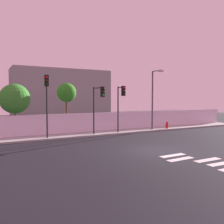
# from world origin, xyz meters

# --- Properties ---
(ground_plane) EXTENTS (80.00, 80.00, 0.00)m
(ground_plane) POSITION_xyz_m (0.00, 0.00, 0.00)
(ground_plane) COLOR black
(sidewalk) EXTENTS (36.00, 2.40, 0.15)m
(sidewalk) POSITION_xyz_m (0.00, 8.20, 0.07)
(sidewalk) COLOR #989898
(sidewalk) RESTS_ON ground
(perimeter_wall) EXTENTS (36.00, 0.18, 1.80)m
(perimeter_wall) POSITION_xyz_m (0.00, 9.49, 1.05)
(perimeter_wall) COLOR silver
(perimeter_wall) RESTS_ON sidewalk
(crosswalk_marking) EXTENTS (3.04, 4.74, 0.01)m
(crosswalk_marking) POSITION_xyz_m (0.51, -3.67, 0.00)
(crosswalk_marking) COLOR silver
(crosswalk_marking) RESTS_ON ground
(traffic_light_left) EXTENTS (0.53, 1.53, 4.28)m
(traffic_light_left) POSITION_xyz_m (-1.00, 6.83, 3.30)
(traffic_light_left) COLOR black
(traffic_light_left) RESTS_ON sidewalk
(traffic_light_center) EXTENTS (0.42, 1.08, 5.10)m
(traffic_light_center) POSITION_xyz_m (-5.46, 7.12, 3.83)
(traffic_light_center) COLOR black
(traffic_light_center) RESTS_ON sidewalk
(traffic_light_right) EXTENTS (0.37, 1.47, 4.38)m
(traffic_light_right) POSITION_xyz_m (1.31, 6.87, 3.36)
(traffic_light_right) COLOR black
(traffic_light_right) RESTS_ON sidewalk
(street_lamp_curbside) EXTENTS (0.63, 1.72, 6.10)m
(street_lamp_curbside) POSITION_xyz_m (5.61, 7.52, 3.78)
(street_lamp_curbside) COLOR #4C4C51
(street_lamp_curbside) RESTS_ON sidewalk
(fire_hydrant) EXTENTS (0.44, 0.26, 0.74)m
(fire_hydrant) POSITION_xyz_m (7.49, 7.54, 0.55)
(fire_hydrant) COLOR red
(fire_hydrant) RESTS_ON sidewalk
(roadside_tree_leftmost) EXTENTS (2.68, 2.68, 4.72)m
(roadside_tree_leftmost) POSITION_xyz_m (-7.50, 10.61, 3.37)
(roadside_tree_leftmost) COLOR brown
(roadside_tree_leftmost) RESTS_ON ground
(roadside_tree_midleft) EXTENTS (1.89, 1.89, 4.93)m
(roadside_tree_midleft) POSITION_xyz_m (-2.72, 10.61, 3.93)
(roadside_tree_midleft) COLOR brown
(roadside_tree_midleft) RESTS_ON ground
(low_building_distant) EXTENTS (14.10, 6.00, 7.67)m
(low_building_distant) POSITION_xyz_m (0.44, 23.49, 3.83)
(low_building_distant) COLOR gray
(low_building_distant) RESTS_ON ground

